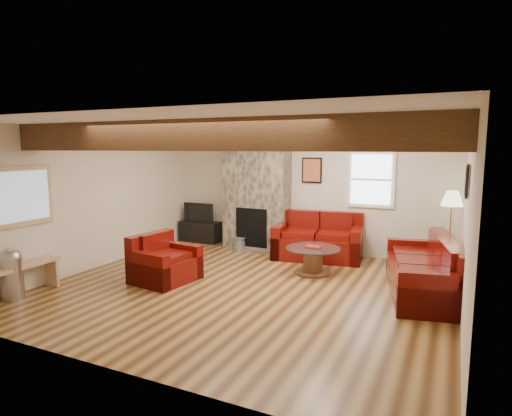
{
  "coord_description": "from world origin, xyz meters",
  "views": [
    {
      "loc": [
        2.85,
        -5.71,
        2.16
      ],
      "look_at": [
        -0.02,
        0.4,
        1.2
      ],
      "focal_mm": 30.0,
      "sensor_mm": 36.0,
      "label": 1
    }
  ],
  "objects": [
    {
      "name": "pine_bench",
      "position": [
        -2.83,
        -1.77,
        0.24
      ],
      "size": [
        0.29,
        1.26,
        0.47
      ],
      "primitive_type": null,
      "color": "tan",
      "rests_on": "floor"
    },
    {
      "name": "hatch_window",
      "position": [
        -2.96,
        -1.5,
        1.45
      ],
      "size": [
        0.08,
        1.0,
        0.9
      ],
      "primitive_type": null,
      "color": "tan",
      "rests_on": "room"
    },
    {
      "name": "pedal_bin",
      "position": [
        -2.82,
        -1.86,
        0.38
      ],
      "size": [
        0.34,
        0.34,
        0.75
      ],
      "primitive_type": null,
      "rotation": [
        0.0,
        0.0,
        0.15
      ],
      "color": "#A7A7AC",
      "rests_on": "floor"
    },
    {
      "name": "back_window",
      "position": [
        1.35,
        2.71,
        1.55
      ],
      "size": [
        0.9,
        0.08,
        1.1
      ],
      "primitive_type": null,
      "color": "white",
      "rests_on": "room"
    },
    {
      "name": "oak_beam",
      "position": [
        0.0,
        -1.25,
        2.31
      ],
      "size": [
        6.0,
        0.36,
        0.38
      ],
      "primitive_type": "cube",
      "color": "#34200F",
      "rests_on": "room"
    },
    {
      "name": "room",
      "position": [
        0.0,
        0.0,
        1.25
      ],
      "size": [
        8.0,
        8.0,
        8.0
      ],
      "color": "#4F3015",
      "rests_on": "ground"
    },
    {
      "name": "ceiling_dome",
      "position": [
        0.9,
        0.9,
        2.44
      ],
      "size": [
        0.4,
        0.4,
        0.18
      ],
      "primitive_type": null,
      "color": "white",
      "rests_on": "room"
    },
    {
      "name": "tv_cabinet",
      "position": [
        -2.45,
        2.53,
        0.24
      ],
      "size": [
        0.95,
        0.38,
        0.47
      ],
      "primitive_type": "cube",
      "color": "black",
      "rests_on": "floor"
    },
    {
      "name": "loveseat",
      "position": [
        0.45,
        2.23,
        0.45
      ],
      "size": [
        1.8,
        1.2,
        0.89
      ],
      "primitive_type": null,
      "rotation": [
        0.0,
        0.0,
        0.15
      ],
      "color": "#420504",
      "rests_on": "floor"
    },
    {
      "name": "floor_lamp",
      "position": [
        2.8,
        2.28,
        1.22
      ],
      "size": [
        0.37,
        0.37,
        1.43
      ],
      "color": "#A68045",
      "rests_on": "floor"
    },
    {
      "name": "coffee_table",
      "position": [
        0.69,
        1.19,
        0.23
      ],
      "size": [
        0.94,
        0.94,
        0.49
      ],
      "color": "#4D3018",
      "rests_on": "floor"
    },
    {
      "name": "sofa_three",
      "position": [
        2.48,
        0.9,
        0.42
      ],
      "size": [
        1.33,
        2.3,
        0.83
      ],
      "primitive_type": null,
      "rotation": [
        0.0,
        0.0,
        -1.36
      ],
      "color": "#420504",
      "rests_on": "floor"
    },
    {
      "name": "armchair_red",
      "position": [
        -1.36,
        -0.24,
        0.38
      ],
      "size": [
        0.94,
        1.04,
        0.76
      ],
      "primitive_type": null,
      "rotation": [
        0.0,
        0.0,
        1.45
      ],
      "color": "#420504",
      "rests_on": "floor"
    },
    {
      "name": "artwork_right",
      "position": [
        2.96,
        0.3,
        1.75
      ],
      "size": [
        0.06,
        0.55,
        0.42
      ],
      "primitive_type": null,
      "color": "black",
      "rests_on": "room"
    },
    {
      "name": "chimney_breast",
      "position": [
        -1.0,
        2.49,
        1.22
      ],
      "size": [
        1.4,
        0.67,
        2.5
      ],
      "color": "#38342B",
      "rests_on": "floor"
    },
    {
      "name": "television",
      "position": [
        -2.45,
        2.53,
        0.69
      ],
      "size": [
        0.76,
        0.1,
        0.44
      ],
      "primitive_type": "imported",
      "color": "black",
      "rests_on": "tv_cabinet"
    },
    {
      "name": "coal_bucket",
      "position": [
        -1.24,
        2.14,
        0.14
      ],
      "size": [
        0.31,
        0.31,
        0.29
      ],
      "primitive_type": null,
      "color": "slate",
      "rests_on": "floor"
    },
    {
      "name": "artwork_back",
      "position": [
        0.15,
        2.71,
        1.7
      ],
      "size": [
        0.42,
        0.06,
        0.52
      ],
      "primitive_type": null,
      "color": "black",
      "rests_on": "room"
    }
  ]
}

